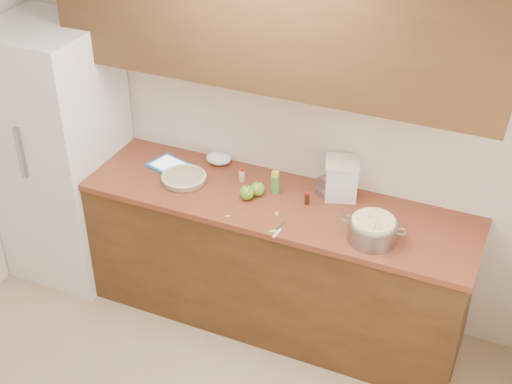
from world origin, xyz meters
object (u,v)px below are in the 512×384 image
at_px(pie, 184,178).
at_px(colander, 373,230).
at_px(flour_canister, 342,178).
at_px(tablet, 170,166).

relative_size(pie, colander, 0.80).
height_order(flour_canister, tablet, flour_canister).
height_order(pie, tablet, pie).
xyz_separation_m(colander, tablet, (-1.41, 0.23, -0.06)).
height_order(colander, flour_canister, flour_canister).
relative_size(colander, tablet, 1.21).
height_order(pie, flour_canister, flour_canister).
distance_m(pie, flour_canister, 0.98).
bearing_deg(colander, tablet, 170.66).
bearing_deg(pie, tablet, 145.40).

